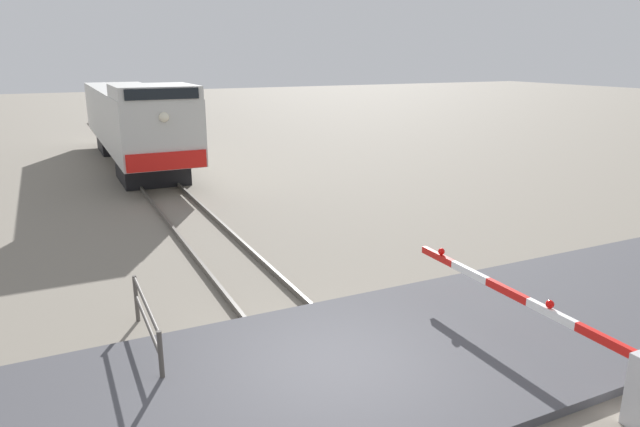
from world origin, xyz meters
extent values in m
plane|color=gray|center=(0.00, 0.00, 0.00)|extent=(160.00, 160.00, 0.00)
cube|color=#59544C|center=(-0.72, 0.00, 0.07)|extent=(0.08, 80.00, 0.15)
cube|color=#59544C|center=(0.72, 0.00, 0.07)|extent=(0.08, 80.00, 0.15)
cube|color=#47474C|center=(0.00, 0.00, 0.08)|extent=(36.00, 4.83, 0.15)
cube|color=black|center=(0.00, 16.62, 0.53)|extent=(2.54, 3.20, 1.05)
cube|color=black|center=(0.00, 25.06, 0.53)|extent=(2.54, 3.20, 1.05)
cube|color=silver|center=(0.00, 20.84, 2.28)|extent=(2.99, 15.35, 2.46)
cube|color=silver|center=(0.00, 14.85, 3.75)|extent=(2.93, 3.37, 0.47)
cube|color=black|center=(0.00, 13.13, 3.75)|extent=(2.54, 0.06, 0.38)
cube|color=red|center=(0.00, 13.12, 1.40)|extent=(2.84, 0.08, 0.64)
sphere|color=#F2EACC|center=(0.00, 13.11, 2.96)|extent=(0.36, 0.36, 0.36)
cube|color=red|center=(3.29, -2.32, 1.01)|extent=(0.10, 1.00, 0.14)
cube|color=white|center=(3.29, -1.32, 1.01)|extent=(0.10, 1.00, 0.14)
cube|color=red|center=(3.29, -0.32, 1.01)|extent=(0.10, 1.00, 0.14)
cube|color=white|center=(3.29, 0.69, 1.01)|extent=(0.10, 1.00, 0.14)
cube|color=red|center=(3.29, 1.69, 1.01)|extent=(0.10, 1.00, 0.14)
sphere|color=red|center=(3.29, -1.27, 1.15)|extent=(0.14, 0.14, 0.14)
sphere|color=red|center=(3.29, 1.59, 1.15)|extent=(0.14, 0.14, 0.14)
cylinder|color=#4C4742|center=(-2.58, 0.94, 0.47)|extent=(0.08, 0.08, 0.95)
cylinder|color=#4C4742|center=(-2.58, 3.47, 0.47)|extent=(0.08, 0.08, 0.95)
cylinder|color=#4C4742|center=(-2.58, 2.20, 0.91)|extent=(0.06, 2.53, 0.06)
cylinder|color=#4C4742|center=(-2.58, 2.20, 0.52)|extent=(0.06, 2.53, 0.06)
camera|label=1|loc=(-3.79, -7.33, 5.07)|focal=31.98mm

